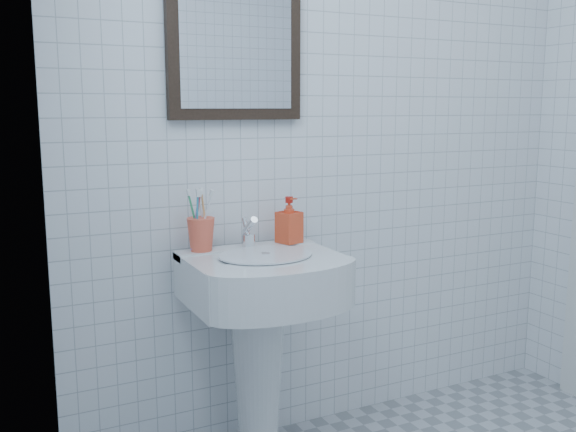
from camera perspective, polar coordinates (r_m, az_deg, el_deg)
wall_back at (r=2.55m, az=4.47°, el=8.84°), size 2.20×0.02×2.50m
wall_left at (r=1.01m, az=-14.79°, el=7.42°), size 0.02×2.40×2.50m
washbasin at (r=2.28m, az=-2.50°, el=-9.55°), size 0.52×0.38×0.80m
faucet at (r=2.28m, az=-3.52°, el=-1.66°), size 0.05×0.10×0.12m
toothbrush_cup at (r=2.25m, az=-7.74°, el=-1.63°), size 0.12×0.12×0.12m
soap_dispenser at (r=2.35m, az=0.10°, el=-0.35°), size 0.10×0.10×0.17m
wall_mirror at (r=2.35m, az=-4.72°, el=16.10°), size 0.50×0.04×0.62m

